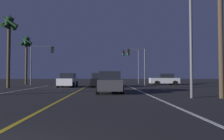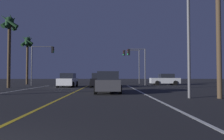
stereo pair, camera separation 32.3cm
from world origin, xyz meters
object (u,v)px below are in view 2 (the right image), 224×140
car_ahead_far (99,80)px  car_crossing_side (165,80)px  traffic_light_near_right (137,58)px  utility_pole_right (218,17)px  car_lead_same_lane (108,83)px  palm_tree_left_mid (9,29)px  car_oncoming (68,80)px  traffic_light_far_right (132,59)px  palm_tree_left_far (27,45)px  traffic_light_near_left (42,56)px  street_lamp_right_near (181,7)px

car_ahead_far → car_crossing_side: (9.77, 5.92, 0.00)m
traffic_light_near_right → utility_pole_right: size_ratio=0.58×
car_lead_same_lane → palm_tree_left_mid: bearing=57.9°
palm_tree_left_mid → traffic_light_near_right: bearing=20.3°
car_lead_same_lane → traffic_light_near_right: 13.91m
car_crossing_side → car_lead_same_lane: (-8.67, -14.26, 0.00)m
car_oncoming → traffic_light_near_right: (9.11, 4.09, 3.12)m
traffic_light_far_right → palm_tree_left_mid: (-15.49, -11.25, 2.51)m
traffic_light_near_right → utility_pole_right: utility_pole_right is taller
traffic_light_near_right → palm_tree_left_far: 18.16m
car_crossing_side → traffic_light_far_right: bearing=-42.1°
car_oncoming → traffic_light_far_right: (9.05, 9.59, 3.50)m
utility_pole_right → palm_tree_left_mid: 21.38m
traffic_light_near_left → palm_tree_left_far: bearing=132.8°
traffic_light_far_right → utility_pole_right: size_ratio=0.63×
car_crossing_side → traffic_light_near_right: size_ratio=0.81×
car_crossing_side → car_lead_same_lane: same height
street_lamp_right_near → car_oncoming: bearing=-53.5°
traffic_light_far_right → car_crossing_side: bearing=137.9°
traffic_light_near_left → utility_pole_right: bearing=-46.6°
utility_pole_right → palm_tree_left_far: size_ratio=1.12×
car_oncoming → traffic_light_near_left: traffic_light_near_left is taller
utility_pole_right → palm_tree_left_far: bearing=133.3°
traffic_light_near_right → utility_pole_right: 17.25m
car_ahead_far → traffic_light_far_right: bearing=-27.2°
utility_pole_right → palm_tree_left_mid: size_ratio=1.08×
car_oncoming → street_lamp_right_near: 16.55m
car_oncoming → utility_pole_right: size_ratio=0.46×
car_crossing_side → car_lead_same_lane: size_ratio=1.00×
traffic_light_near_left → traffic_light_far_right: (13.56, 5.50, 0.12)m
traffic_light_near_right → traffic_light_near_left: 13.62m
traffic_light_near_right → car_oncoming: bearing=24.2°
car_ahead_far → utility_pole_right: utility_pole_right is taller
car_oncoming → palm_tree_left_mid: palm_tree_left_mid is taller
car_crossing_side → utility_pole_right: bearing=83.7°
palm_tree_left_far → street_lamp_right_near: bearing=-49.7°
car_ahead_far → palm_tree_left_far: palm_tree_left_far is taller
traffic_light_near_right → street_lamp_right_near: (0.33, -16.83, 1.64)m
palm_tree_left_far → traffic_light_far_right: bearing=4.3°
car_oncoming → traffic_light_near_left: 6.96m
car_crossing_side → street_lamp_right_near: 19.26m
car_crossing_side → palm_tree_left_far: palm_tree_left_far is taller
car_crossing_side → utility_pole_right: utility_pole_right is taller
car_lead_same_lane → car_ahead_far: bearing=7.4°
street_lamp_right_near → traffic_light_near_left: bearing=-50.4°
car_lead_same_lane → utility_pole_right: (6.66, -4.13, 4.08)m
car_ahead_far → traffic_light_far_right: 11.85m
traffic_light_far_right → palm_tree_left_mid: 19.31m
street_lamp_right_near → utility_pole_right: utility_pole_right is taller
car_lead_same_lane → street_lamp_right_near: (4.48, -3.92, 4.76)m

